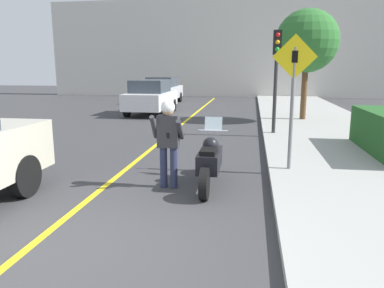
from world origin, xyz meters
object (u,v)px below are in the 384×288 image
(crossing_sign, at_px, (293,90))
(parked_car_silver, at_px, (163,90))
(person_biker, at_px, (168,135))
(street_tree, at_px, (307,41))
(parked_car_white, at_px, (151,97))
(traffic_light, at_px, (276,62))
(motorcycle, at_px, (210,161))

(crossing_sign, distance_m, parked_car_silver, 16.72)
(person_biker, relative_size, street_tree, 0.38)
(person_biker, xyz_separation_m, parked_car_white, (-3.39, 11.23, -0.17))
(person_biker, xyz_separation_m, parked_car_silver, (-4.09, 16.66, -0.17))
(street_tree, bearing_deg, parked_car_white, 166.01)
(person_biker, xyz_separation_m, street_tree, (3.68, 9.47, 2.29))
(street_tree, bearing_deg, parked_car_silver, 137.17)
(traffic_light, distance_m, parked_car_silver, 12.68)
(crossing_sign, height_order, street_tree, street_tree)
(motorcycle, relative_size, parked_car_silver, 0.53)
(parked_car_white, bearing_deg, crossing_sign, -59.95)
(person_biker, height_order, street_tree, street_tree)
(person_biker, distance_m, parked_car_silver, 17.16)
(traffic_light, height_order, parked_car_white, traffic_light)
(parked_car_white, bearing_deg, parked_car_silver, 97.33)
(street_tree, bearing_deg, traffic_light, -110.91)
(traffic_light, bearing_deg, parked_car_silver, 120.41)
(person_biker, height_order, parked_car_white, person_biker)
(parked_car_silver, bearing_deg, crossing_sign, -67.23)
(motorcycle, distance_m, crossing_sign, 2.32)
(crossing_sign, xyz_separation_m, street_tree, (1.30, 8.19, 1.49))
(street_tree, distance_m, parked_car_white, 7.68)
(traffic_light, height_order, parked_car_silver, traffic_light)
(traffic_light, bearing_deg, street_tree, 69.09)
(parked_car_silver, bearing_deg, motorcycle, -73.52)
(parked_car_silver, bearing_deg, traffic_light, -59.59)
(parked_car_silver, bearing_deg, parked_car_white, -82.67)
(traffic_light, xyz_separation_m, parked_car_silver, (-6.37, 10.85, -1.59))
(street_tree, bearing_deg, person_biker, -111.22)
(person_biker, relative_size, parked_car_silver, 0.40)
(motorcycle, height_order, person_biker, person_biker)
(motorcycle, relative_size, street_tree, 0.50)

